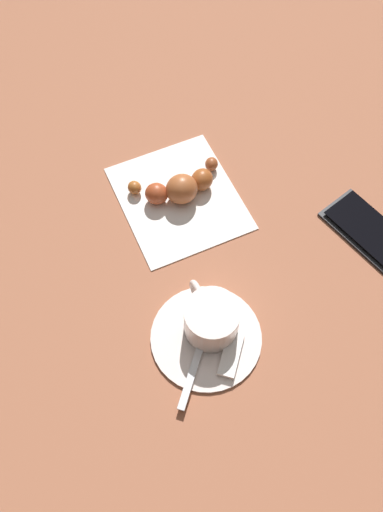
# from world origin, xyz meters

# --- Properties ---
(ground_plane) EXTENTS (1.80, 1.80, 0.00)m
(ground_plane) POSITION_xyz_m (0.00, 0.00, 0.00)
(ground_plane) COLOR #9A5A3F
(saucer) EXTENTS (0.14, 0.14, 0.01)m
(saucer) POSITION_xyz_m (0.12, -0.04, 0.00)
(saucer) COLOR silver
(saucer) RESTS_ON ground
(espresso_cup) EXTENTS (0.09, 0.07, 0.05)m
(espresso_cup) POSITION_xyz_m (0.11, -0.03, 0.03)
(espresso_cup) COLOR silver
(espresso_cup) RESTS_ON saucer
(teaspoon) EXTENTS (0.10, 0.10, 0.01)m
(teaspoon) POSITION_xyz_m (0.12, -0.05, 0.01)
(teaspoon) COLOR silver
(teaspoon) RESTS_ON saucer
(sugar_packet) EXTENTS (0.06, 0.06, 0.01)m
(sugar_packet) POSITION_xyz_m (0.15, -0.02, 0.01)
(sugar_packet) COLOR white
(sugar_packet) RESTS_ON saucer
(napkin) EXTENTS (0.19, 0.17, 0.00)m
(napkin) POSITION_xyz_m (-0.09, 0.02, 0.00)
(napkin) COLOR white
(napkin) RESTS_ON ground
(croissant) EXTENTS (0.08, 0.14, 0.04)m
(croissant) POSITION_xyz_m (-0.09, 0.03, 0.02)
(croissant) COLOR #A05824
(croissant) RESTS_ON napkin
(cell_phone) EXTENTS (0.16, 0.10, 0.01)m
(cell_phone) POSITION_xyz_m (0.09, 0.24, 0.01)
(cell_phone) COLOR black
(cell_phone) RESTS_ON ground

